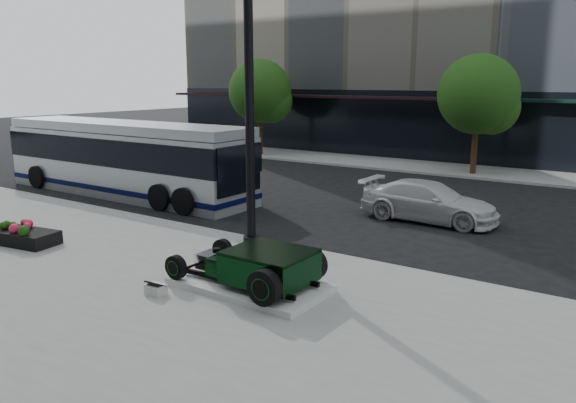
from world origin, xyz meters
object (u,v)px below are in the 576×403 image
Objects in this scene: lamppost at (249,106)px; flower_planter at (25,236)px; hot_rod at (262,266)px; transit_bus at (125,158)px; white_sedan at (429,201)px.

flower_planter is (-5.17, -3.60, -3.57)m from lamppost.
hot_rod is 0.39× the size of lamppost.
lamppost is at bearing 34.87° from flower_planter.
lamppost is at bearing -18.76° from transit_bus.
transit_bus is (-11.34, 5.76, 0.79)m from hot_rod.
hot_rod is at bearing -48.28° from lamppost.
white_sedan is at bearing 62.81° from lamppost.
white_sedan is (8.12, 9.35, 0.31)m from flower_planter.
hot_rod is 0.27× the size of transit_bus.
flower_planter is at bearing -60.62° from transit_bus.
transit_bus is at bearing 102.48° from white_sedan.
transit_bus is at bearing 161.24° from lamppost.
lamppost is 7.24m from flower_planter.
hot_rod is 0.71× the size of white_sedan.
lamppost is at bearing 152.39° from white_sedan.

